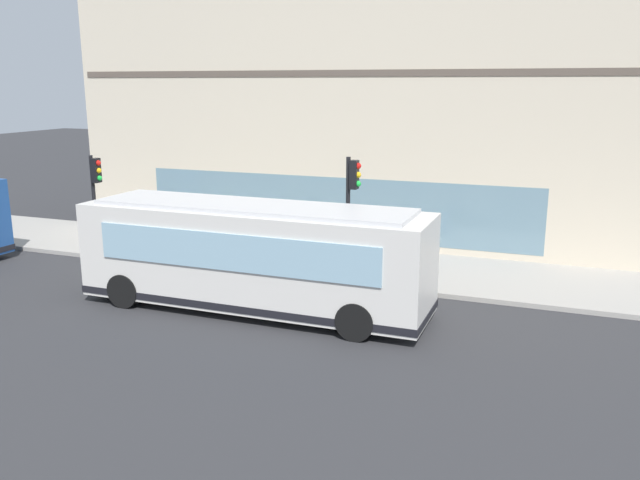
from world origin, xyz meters
The scene contains 10 objects.
ground centered at (0.00, 0.00, 0.00)m, with size 120.00×120.00×0.00m, color #2D2D30.
sidewalk_curb centered at (4.94, 0.00, 0.07)m, with size 4.68×40.00×0.15m, color #9E9991.
building_corner centered at (10.28, 0.00, 6.06)m, with size 6.05×22.72×12.15m.
city_bus_nearside centered at (-0.31, -0.39, 1.55)m, with size 2.64×10.05×3.07m.
traffic_light_near_corner centered at (3.12, -2.19, 2.90)m, with size 0.32×0.49×3.94m.
traffic_light_down_block centered at (3.25, 7.82, 2.66)m, with size 0.32×0.49×3.60m.
fire_hydrant centered at (5.55, 1.35, 0.51)m, with size 0.35×0.35×0.74m.
pedestrian_near_building_entrance centered at (4.97, 5.83, 1.11)m, with size 0.32×0.32×1.68m.
pedestrian_walking_along_curb centered at (6.73, 7.10, 1.03)m, with size 0.32×0.32×1.54m.
newspaper_vending_box centered at (3.94, -3.91, 0.60)m, with size 0.44×0.42×0.90m.
Camera 1 is at (-16.23, -8.43, 6.32)m, focal length 36.66 mm.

